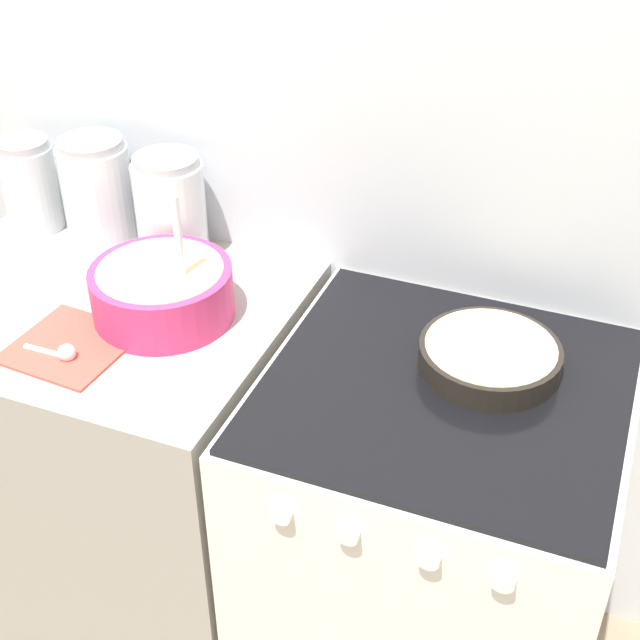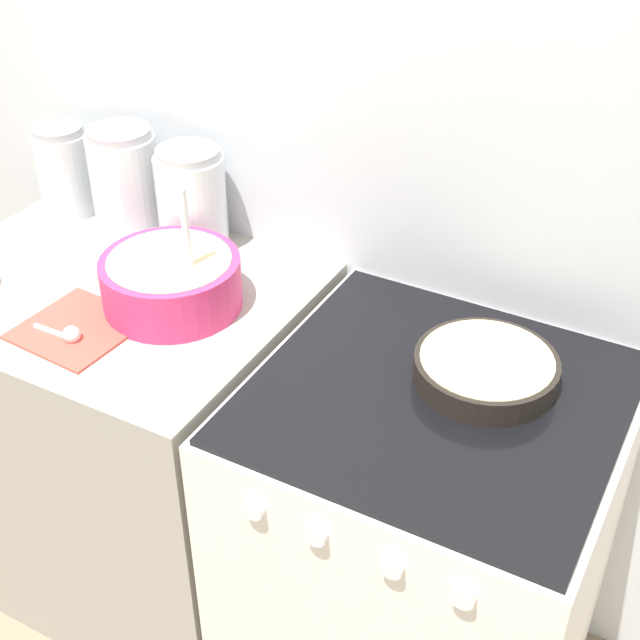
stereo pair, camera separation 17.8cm
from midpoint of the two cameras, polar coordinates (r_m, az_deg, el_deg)
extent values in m
cube|color=silver|center=(1.95, 4.88, 11.42)|extent=(4.70, 0.05, 2.40)
cube|color=#9E998E|center=(2.29, -9.78, -7.46)|extent=(0.85, 0.68, 0.90)
cube|color=white|center=(2.02, 9.13, -14.87)|extent=(0.70, 0.68, 0.89)
cube|color=black|center=(1.70, 10.51, -5.02)|extent=(0.67, 0.65, 0.01)
cylinder|color=white|center=(1.57, -0.96, -12.15)|extent=(0.04, 0.02, 0.04)
cylinder|color=white|center=(1.54, 3.16, -13.74)|extent=(0.04, 0.02, 0.04)
cylinder|color=white|center=(1.50, 8.15, -15.55)|extent=(0.04, 0.02, 0.04)
cylinder|color=white|center=(1.49, 12.74, -17.08)|extent=(0.04, 0.02, 0.04)
cylinder|color=#E0336B|center=(1.90, -6.85, 2.30)|extent=(0.30, 0.30, 0.11)
cylinder|color=beige|center=(1.88, -6.91, 3.00)|extent=(0.26, 0.26, 0.06)
cylinder|color=white|center=(1.82, -5.71, 4.51)|extent=(0.02, 0.02, 0.27)
cylinder|color=black|center=(1.74, 13.47, -3.21)|extent=(0.28, 0.28, 0.05)
cylinder|color=beige|center=(1.73, 13.50, -3.06)|extent=(0.25, 0.25, 0.04)
cylinder|color=silver|center=(2.31, -13.89, 9.03)|extent=(0.13, 0.13, 0.21)
cylinder|color=red|center=(2.32, -13.75, 8.11)|extent=(0.12, 0.12, 0.12)
cylinder|color=#B2B2B7|center=(2.26, -14.29, 11.62)|extent=(0.12, 0.12, 0.02)
cylinder|color=silver|center=(2.18, -10.05, 8.50)|extent=(0.16, 0.16, 0.24)
cylinder|color=tan|center=(2.20, -9.93, 7.38)|extent=(0.14, 0.14, 0.14)
cylinder|color=#B2B2B7|center=(2.13, -10.41, 11.63)|extent=(0.15, 0.15, 0.02)
cylinder|color=silver|center=(2.08, -5.76, 7.34)|extent=(0.16, 0.16, 0.23)
cylinder|color=white|center=(2.10, -5.69, 6.23)|extent=(0.14, 0.14, 0.14)
cylinder|color=#B2B2B7|center=(2.03, -5.97, 10.49)|extent=(0.14, 0.14, 0.02)
cube|color=#CC4C3F|center=(1.88, -12.67, -0.61)|extent=(0.24, 0.23, 0.01)
cylinder|color=white|center=(1.88, -14.24, -0.82)|extent=(0.09, 0.01, 0.01)
sphere|color=white|center=(1.84, -12.98, -1.01)|extent=(0.04, 0.04, 0.04)
camera|label=1|loc=(0.09, -87.14, 1.99)|focal=50.00mm
camera|label=2|loc=(0.09, 92.86, -1.99)|focal=50.00mm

